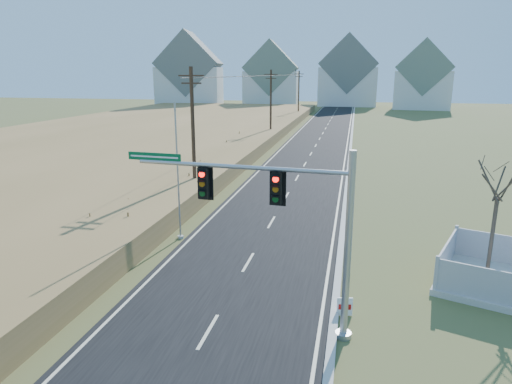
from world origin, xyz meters
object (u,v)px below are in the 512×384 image
open_sign (345,307)px  flagpole (178,186)px  bare_tree (500,179)px  traffic_signal_mast (292,220)px

open_sign → flagpole: size_ratio=0.10×
bare_tree → traffic_signal_mast: bearing=-143.8°
traffic_signal_mast → open_sign: (1.82, 1.27, -3.60)m
flagpole → bare_tree: 14.88m
flagpole → traffic_signal_mast: bearing=-47.5°
traffic_signal_mast → flagpole: size_ratio=1.10×
traffic_signal_mast → flagpole: 10.39m
traffic_signal_mast → open_sign: traffic_signal_mast is taller
traffic_signal_mast → open_sign: bearing=39.3°
traffic_signal_mast → flagpole: flagpole is taller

